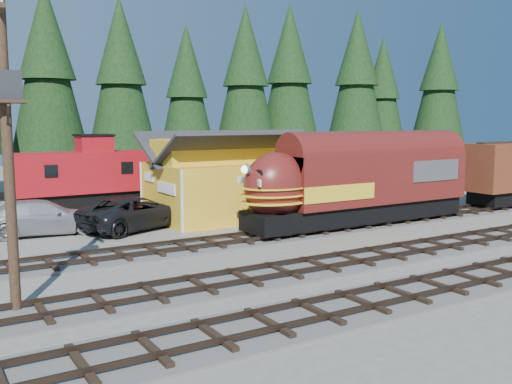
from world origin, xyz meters
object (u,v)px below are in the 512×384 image
depot (250,168)px  caboose (83,175)px  utility_pole (8,133)px  locomotive (354,185)px  pickup_truck_b (42,217)px  pickup_truck_a (136,213)px

depot → caboose: bearing=138.2°
depot → utility_pole: (-15.59, -11.70, 2.63)m
locomotive → caboose: caboose is taller
utility_pole → pickup_truck_b: 13.45m
utility_pole → pickup_truck_a: bearing=58.8°
locomotive → utility_pole: utility_pole is taller
pickup_truck_a → pickup_truck_b: pickup_truck_a is taller
caboose → utility_pole: size_ratio=0.90×
depot → pickup_truck_b: bearing=177.7°
pickup_truck_a → pickup_truck_b: (-4.69, 1.14, -0.00)m
locomotive → utility_pole: size_ratio=1.51×
pickup_truck_a → pickup_truck_b: 4.82m
depot → pickup_truck_b: depot is taller
locomotive → pickup_truck_a: locomotive is taller
depot → utility_pole: utility_pole is taller
caboose → pickup_truck_a: (0.68, -8.14, -1.41)m
utility_pole → depot: bearing=41.2°
caboose → utility_pole: 20.77m
depot → utility_pole: bearing=-143.1°
locomotive → pickup_truck_b: locomotive is taller
depot → pickup_truck_b: (-12.39, 0.49, -2.05)m
locomotive → pickup_truck_b: (-15.24, 6.99, -1.47)m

